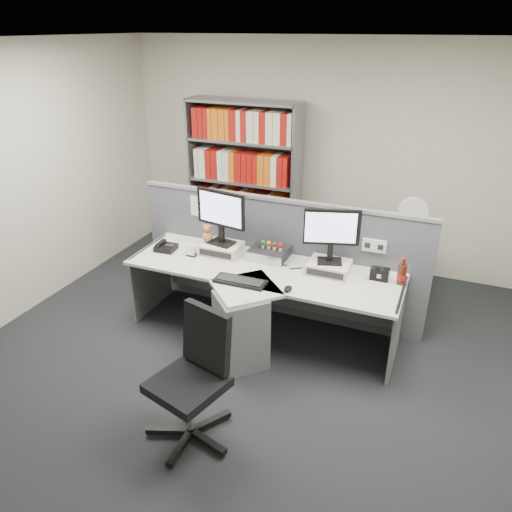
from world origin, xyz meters
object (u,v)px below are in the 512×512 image
at_px(keyboard, 240,281).
at_px(cola_bottle, 402,274).
at_px(mouse, 288,289).
at_px(speaker, 380,274).
at_px(filing_cabinet, 404,272).
at_px(monitor_right, 332,231).
at_px(desk_fan, 413,214).
at_px(desk_phone, 166,247).
at_px(office_chair, 195,374).
at_px(desktop_pc, 269,253).
at_px(desk_calendar, 191,251).
at_px(shelving_unit, 244,184).
at_px(desk, 254,303).
at_px(monitor_left, 221,213).

bearing_deg(keyboard, cola_bottle, 21.61).
relative_size(mouse, speaker, 0.64).
bearing_deg(filing_cabinet, cola_bottle, -87.53).
distance_m(monitor_right, speaker, 0.58).
bearing_deg(cola_bottle, filing_cabinet, 92.47).
xyz_separation_m(speaker, desk_fan, (0.15, 0.99, 0.25)).
distance_m(desk_phone, office_chair, 1.79).
height_order(desktop_pc, desk_fan, desk_fan).
height_order(monitor_right, desk_calendar, monitor_right).
xyz_separation_m(desk_calendar, cola_bottle, (2.00, 0.20, 0.04)).
distance_m(cola_bottle, office_chair, 2.01).
height_order(speaker, shelving_unit, shelving_unit).
relative_size(filing_cabinet, office_chair, 0.70).
height_order(mouse, desk_fan, desk_fan).
xyz_separation_m(desk_phone, cola_bottle, (2.31, 0.18, 0.06)).
height_order(cola_bottle, desk_fan, desk_fan).
bearing_deg(desk, monitor_left, 142.75).
bearing_deg(monitor_right, filing_cabinet, 59.22).
bearing_deg(mouse, cola_bottle, 29.43).
distance_m(desk, monitor_right, 0.97).
distance_m(monitor_right, desk_phone, 1.71).
bearing_deg(office_chair, desk, 91.62).
height_order(monitor_right, shelving_unit, shelving_unit).
height_order(monitor_right, keyboard, monitor_right).
distance_m(filing_cabinet, desk_fan, 0.67).
xyz_separation_m(desk_phone, desk_calendar, (0.31, -0.02, 0.02)).
distance_m(monitor_left, speaker, 1.60).
relative_size(desktop_pc, mouse, 3.45).
distance_m(desk, desk_phone, 1.13).
relative_size(cola_bottle, desk_fan, 0.49).
bearing_deg(desk_fan, monitor_right, -120.79).
bearing_deg(cola_bottle, desk, -162.09).
bearing_deg(shelving_unit, desktop_pc, -57.80).
xyz_separation_m(desk, office_chair, (0.03, -1.18, 0.08)).
bearing_deg(desktop_pc, office_chair, -87.82).
distance_m(monitor_right, desk_calendar, 1.41).
bearing_deg(desk_fan, office_chair, -114.37).
relative_size(keyboard, mouse, 4.45).
height_order(desktop_pc, desk_phone, desktop_pc).
distance_m(mouse, shelving_unit, 2.33).
distance_m(monitor_left, office_chair, 1.76).
relative_size(keyboard, desk_fan, 0.92).
bearing_deg(monitor_left, desk, -37.25).
bearing_deg(cola_bottle, keyboard, -158.39).
bearing_deg(monitor_left, office_chair, -70.98).
relative_size(monitor_left, filing_cabinet, 0.78).
bearing_deg(speaker, monitor_right, -176.44).
height_order(filing_cabinet, desk_fan, desk_fan).
bearing_deg(cola_bottle, desk_phone, -175.53).
bearing_deg(filing_cabinet, shelving_unit, 167.93).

